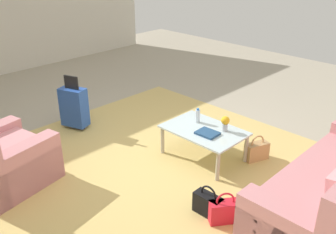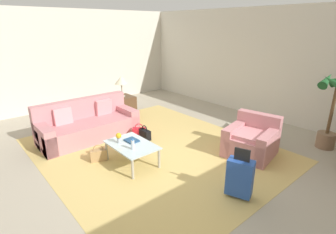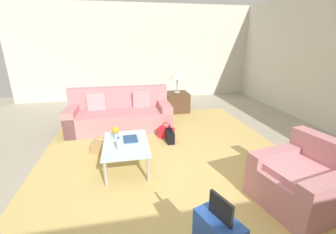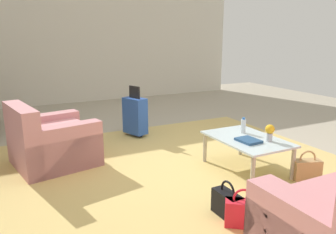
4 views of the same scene
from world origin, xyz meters
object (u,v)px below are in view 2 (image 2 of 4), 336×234
armchair (252,141)px  side_table (123,105)px  water_bottle (133,145)px  coffee_table_book (132,140)px  handbag_red (139,132)px  couch (87,125)px  potted_palm (333,107)px  table_lamp (121,80)px  handbag_black (145,134)px  coffee_table (132,147)px  flower_vase (119,137)px  handbag_tan (99,155)px  suitcase_blue (240,177)px

armchair → side_table: bearing=-170.7°
water_bottle → coffee_table_book: bearing=150.6°
water_bottle → handbag_red: bearing=141.4°
couch → potted_palm: (4.00, 3.80, 0.64)m
table_lamp → handbag_black: size_ratio=1.75×
coffee_table → table_lamp: 3.25m
flower_vase → coffee_table_book: bearing=66.5°
couch → handbag_tan: (1.26, -0.35, -0.18)m
coffee_table → flower_vase: flower_vase is taller
flower_vase → handbag_tan: flower_vase is taller
handbag_tan → handbag_black: bearing=100.6°
flower_vase → suitcase_blue: (2.22, 0.85, -0.19)m
water_bottle → suitcase_blue: bearing=24.0°
handbag_tan → handbag_red: same height
flower_vase → handbag_black: (-0.57, 1.03, -0.42)m
table_lamp → handbag_tan: size_ratio=1.75×
table_lamp → handbag_tan: 3.12m
water_bottle → suitcase_blue: size_ratio=0.24×
table_lamp → side_table: bearing=0.0°
coffee_table → armchair: bearing=59.3°
suitcase_blue → potted_palm: potted_palm is taller
suitcase_blue → potted_palm: bearing=86.2°
handbag_red → coffee_table_book: bearing=-41.6°
handbag_black → handbag_red: 0.19m
side_table → handbag_tan: side_table is taller
couch → flower_vase: couch is taller
handbag_red → potted_palm: potted_palm is taller
couch → coffee_table_book: couch is taller
couch → handbag_red: couch is taller
couch → suitcase_blue: bearing=11.9°
armchair → handbag_tan: armchair is taller
armchair → flower_vase: size_ratio=5.42×
water_bottle → table_lamp: table_lamp is taller
flower_vase → side_table: bearing=147.4°
armchair → flower_vase: 2.78m
armchair → side_table: 4.14m
coffee_table_book → handbag_tan: (-0.42, -0.53, -0.31)m
couch → side_table: (-1.00, 1.60, -0.03)m
coffee_table → potted_palm: 4.34m
water_bottle → potted_palm: size_ratio=0.12×
armchair → flower_vase: armchair is taller
coffee_table → table_lamp: size_ratio=1.67×
flower_vase → handbag_black: 1.24m
table_lamp → handbag_black: (2.01, -0.62, -0.92)m
handbag_black → potted_palm: potted_palm is taller
flower_vase → coffee_table: bearing=34.3°
suitcase_blue → handbag_red: bearing=177.3°
handbag_red → couch: bearing=-131.0°
potted_palm → water_bottle: bearing=-117.8°
handbag_red → side_table: bearing=160.1°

